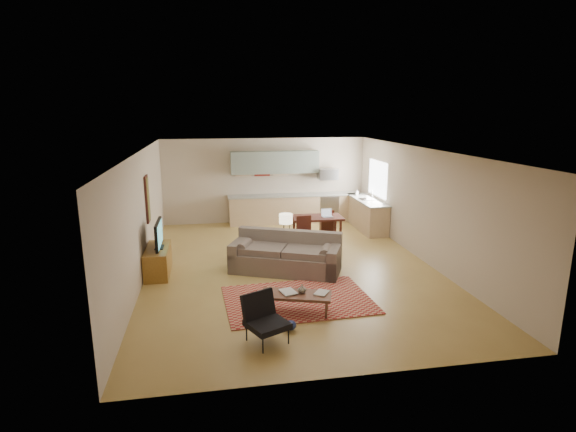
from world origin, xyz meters
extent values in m
plane|color=#A58441|center=(0.00, 0.00, 0.00)|extent=(9.00, 9.00, 0.00)
plane|color=white|center=(0.00, 0.00, 2.70)|extent=(9.00, 9.00, 0.00)
plane|color=#C0AF99|center=(0.00, 4.50, 1.35)|extent=(6.50, 0.00, 6.50)
plane|color=#C0AF99|center=(0.00, -4.50, 1.35)|extent=(6.50, 0.00, 6.50)
plane|color=#C0AF99|center=(-3.25, 0.00, 1.35)|extent=(0.00, 9.00, 9.00)
plane|color=#C0AF99|center=(3.25, 0.00, 1.35)|extent=(0.00, 9.00, 9.00)
cube|color=#A5A8AD|center=(2.00, 4.18, 0.45)|extent=(0.62, 0.62, 0.90)
cube|color=#A5A8AD|center=(2.00, 4.20, 1.55)|extent=(0.62, 0.40, 0.35)
cube|color=gray|center=(0.30, 4.33, 1.95)|extent=(2.80, 0.34, 0.70)
cube|color=white|center=(3.23, 3.00, 1.55)|extent=(0.02, 1.40, 1.05)
cube|color=maroon|center=(-0.20, -1.88, 0.01)|extent=(2.87, 2.06, 0.02)
imported|color=maroon|center=(-0.59, -2.40, 0.39)|extent=(0.41, 0.46, 0.03)
imported|color=navy|center=(0.03, -2.43, 0.39)|extent=(0.49, 0.49, 0.02)
imported|color=black|center=(-0.23, -2.41, 0.45)|extent=(0.19, 0.19, 0.16)
imported|color=beige|center=(2.83, 3.70, 1.02)|extent=(0.11, 0.11, 0.19)
camera|label=1|loc=(-1.79, -9.76, 3.57)|focal=28.00mm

